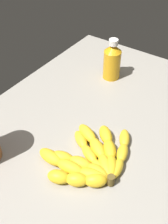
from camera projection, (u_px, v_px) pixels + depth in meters
The scene contains 3 objects.
ground_plane at pixel (98, 127), 89.75cm from camera, with size 97.23×72.09×3.95cm, color gray.
banana_bunch at pixel (91, 159), 75.41cm from camera, with size 28.13×22.65×3.69cm.
honey_bottle at pixel (112, 61), 102.57cm from camera, with size 6.42×6.42×15.68cm.
Camera 1 is at (-54.83, -32.33, 61.63)cm, focal length 44.70 mm.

